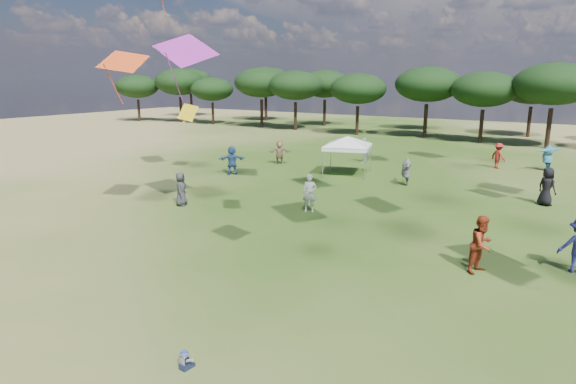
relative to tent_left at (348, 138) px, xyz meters
The scene contains 4 objects.
tree_line 25.98m from the tent_left, 68.93° to the left, with size 108.78×17.63×7.77m.
tent_left is the anchor object (origin of this frame).
toddler 22.62m from the tent_left, 73.94° to the right, with size 0.31×0.34×0.46m.
festival_crowd 6.58m from the tent_left, 11.03° to the right, with size 28.81×22.72×1.93m.
Camera 1 is at (6.27, -5.13, 6.32)m, focal length 30.00 mm.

